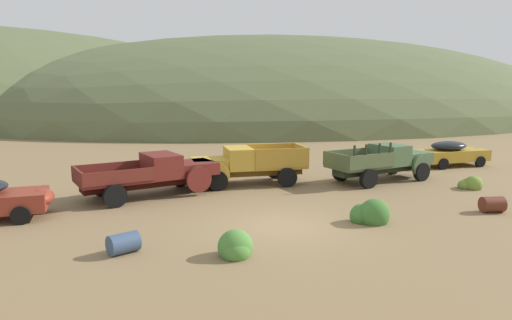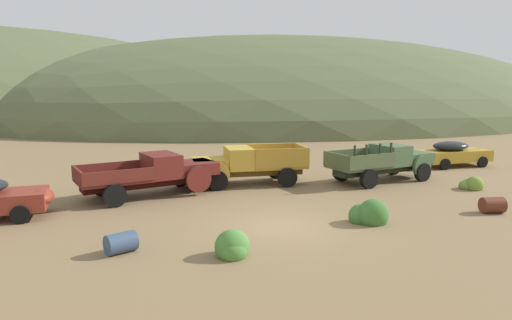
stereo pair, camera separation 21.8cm
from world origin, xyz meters
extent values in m
plane|color=olive|center=(0.00, 0.00, 0.00)|extent=(300.00, 300.00, 0.00)
ellipsoid|color=#56603D|center=(36.39, 60.31, 0.00)|extent=(109.51, 87.36, 26.89)
ellipsoid|color=brown|center=(90.93, 84.11, 0.00)|extent=(90.63, 77.38, 25.29)
ellipsoid|color=maroon|center=(-7.40, 5.37, 0.75)|extent=(1.17, 1.60, 0.61)
cylinder|color=black|center=(-8.14, 4.56, 0.34)|extent=(0.70, 0.31, 0.68)
cylinder|color=black|center=(-7.84, 6.37, 0.34)|extent=(0.70, 0.31, 0.68)
cube|color=black|center=(-2.91, 6.65, 0.66)|extent=(5.93, 1.42, 0.36)
cube|color=maroon|center=(-0.75, 6.79, 1.11)|extent=(1.97, 1.96, 0.55)
cube|color=#B7B2A8|center=(0.12, 6.85, 1.09)|extent=(0.16, 1.27, 0.44)
cylinder|color=maroon|center=(-0.92, 5.69, 0.76)|extent=(1.21, 0.26, 1.20)
cylinder|color=maroon|center=(-1.07, 7.87, 0.76)|extent=(1.21, 0.26, 1.20)
cube|color=maroon|center=(-2.35, 6.69, 1.36)|extent=(1.50, 2.20, 1.05)
cube|color=black|center=(-1.74, 6.73, 1.57)|extent=(0.17, 1.79, 0.59)
cube|color=maroon|center=(-4.51, 6.54, 0.90)|extent=(3.11, 2.40, 0.12)
cube|color=maroon|center=(-4.44, 5.44, 1.23)|extent=(2.97, 0.30, 0.55)
cube|color=maroon|center=(-4.58, 7.64, 1.23)|extent=(2.97, 0.30, 0.55)
cube|color=maroon|center=(-5.93, 6.45, 1.23)|extent=(0.25, 2.21, 0.55)
cylinder|color=black|center=(-1.07, 7.92, 0.48)|extent=(0.98, 0.34, 0.96)
cylinder|color=black|center=(-4.68, 5.38, 0.48)|extent=(0.98, 0.34, 0.96)
cylinder|color=black|center=(-4.83, 7.67, 0.48)|extent=(0.98, 0.34, 0.96)
cube|color=brown|center=(2.20, 6.86, 0.66)|extent=(5.47, 2.27, 0.36)
cube|color=gold|center=(0.27, 7.35, 1.11)|extent=(2.08, 2.11, 0.55)
cube|color=#B7B2A8|center=(-0.50, 7.54, 1.09)|extent=(0.37, 1.18, 0.44)
cylinder|color=gold|center=(0.75, 8.29, 0.76)|extent=(1.21, 0.47, 1.20)
cylinder|color=gold|center=(0.24, 6.29, 0.76)|extent=(1.21, 0.47, 1.20)
cube|color=gold|center=(1.70, 6.98, 1.36)|extent=(1.70, 2.25, 1.05)
cube|color=black|center=(1.16, 7.12, 1.57)|extent=(0.46, 1.66, 0.59)
cube|color=#B5882D|center=(3.63, 6.50, 0.90)|extent=(3.15, 2.69, 0.12)
cube|color=#B5882D|center=(3.89, 7.51, 1.43)|extent=(2.67, 0.76, 0.95)
cube|color=#B5882D|center=(3.37, 5.48, 1.43)|extent=(2.67, 0.76, 0.95)
cube|color=#B5882D|center=(4.90, 6.18, 1.43)|extent=(0.61, 2.05, 0.95)
cylinder|color=black|center=(0.76, 8.34, 0.48)|extent=(1.00, 0.51, 0.96)
cylinder|color=black|center=(0.23, 6.23, 0.48)|extent=(1.00, 0.51, 0.96)
cylinder|color=black|center=(4.12, 7.50, 0.48)|extent=(1.00, 0.51, 0.96)
cylinder|color=black|center=(3.58, 5.39, 0.48)|extent=(1.00, 0.51, 0.96)
cube|color=#232B1B|center=(8.71, 4.35, 0.66)|extent=(5.73, 1.03, 0.36)
cube|color=#47603D|center=(10.82, 4.39, 1.11)|extent=(1.83, 1.69, 0.55)
cube|color=#B7B2A8|center=(11.66, 4.40, 1.09)|extent=(0.10, 1.14, 0.44)
cylinder|color=#47603D|center=(10.59, 3.40, 0.76)|extent=(1.20, 0.20, 1.20)
cylinder|color=#47603D|center=(10.56, 5.37, 0.76)|extent=(1.20, 0.20, 1.20)
cube|color=#47603D|center=(9.25, 4.36, 1.36)|extent=(1.36, 1.93, 1.05)
cube|color=black|center=(9.85, 4.37, 1.57)|extent=(0.08, 1.62, 0.59)
cube|color=#495735|center=(7.15, 4.32, 0.90)|extent=(2.92, 2.04, 0.12)
cube|color=#495735|center=(7.16, 3.33, 1.31)|extent=(2.89, 0.15, 0.70)
cube|color=#495735|center=(7.13, 5.32, 1.31)|extent=(2.89, 0.15, 0.70)
cube|color=#495735|center=(5.76, 4.30, 1.31)|extent=(0.13, 2.00, 0.70)
cube|color=#232B1B|center=(6.01, 3.31, 1.91)|extent=(0.08, 0.08, 0.50)
cube|color=#232B1B|center=(6.73, 3.32, 1.91)|extent=(0.08, 0.08, 0.50)
cube|color=#232B1B|center=(7.60, 3.33, 1.91)|extent=(0.08, 0.08, 0.50)
cube|color=#232B1B|center=(8.32, 3.35, 1.91)|extent=(0.08, 0.08, 0.50)
cylinder|color=black|center=(10.59, 3.34, 0.48)|extent=(0.96, 0.30, 0.96)
cylinder|color=black|center=(10.56, 5.42, 0.48)|extent=(0.96, 0.30, 0.96)
cylinder|color=black|center=(6.92, 3.28, 0.48)|extent=(0.96, 0.30, 0.96)
cylinder|color=black|center=(6.89, 5.36, 0.48)|extent=(0.96, 0.30, 0.96)
cube|color=#B28928|center=(15.85, 5.76, 0.68)|extent=(4.70, 2.56, 0.68)
ellipsoid|color=black|center=(15.59, 5.81, 1.28)|extent=(2.56, 1.98, 0.57)
ellipsoid|color=#B28928|center=(17.83, 5.42, 0.75)|extent=(1.22, 1.61, 0.61)
cylinder|color=black|center=(17.05, 4.63, 0.34)|extent=(0.70, 0.31, 0.68)
cylinder|color=black|center=(17.37, 6.42, 0.34)|extent=(0.70, 0.31, 0.68)
cylinder|color=black|center=(14.34, 5.10, 0.34)|extent=(0.70, 0.31, 0.68)
cylinder|color=black|center=(14.65, 6.90, 0.34)|extent=(0.70, 0.31, 0.68)
cylinder|color=#384C6B|center=(-5.49, -0.07, 0.31)|extent=(0.99, 0.79, 0.61)
cylinder|color=#5B2819|center=(8.30, -2.30, 0.31)|extent=(1.02, 0.89, 0.62)
ellipsoid|color=#3D702D|center=(3.30, -1.05, 0.20)|extent=(1.02, 0.92, 0.72)
ellipsoid|color=#3D702D|center=(3.21, -1.20, 0.31)|extent=(1.17, 1.05, 1.14)
ellipsoid|color=#3D702D|center=(2.86, -0.90, 0.24)|extent=(0.85, 0.77, 0.87)
ellipsoid|color=olive|center=(15.90, 8.84, 0.17)|extent=(0.75, 0.67, 0.64)
ellipsoid|color=olive|center=(15.83, 8.83, 0.13)|extent=(0.56, 0.51, 0.46)
ellipsoid|color=#4C8438|center=(-8.94, 11.11, 0.14)|extent=(0.56, 0.50, 0.50)
ellipsoid|color=olive|center=(11.09, 1.05, 0.15)|extent=(0.78, 0.70, 0.55)
ellipsoid|color=olive|center=(11.23, 1.07, 0.17)|extent=(0.69, 0.62, 0.62)
ellipsoid|color=olive|center=(11.29, 0.78, 0.23)|extent=(0.90, 0.81, 0.84)
ellipsoid|color=#4C8438|center=(-2.70, -1.97, 0.20)|extent=(0.85, 0.77, 0.73)
ellipsoid|color=#4C8438|center=(-2.66, -1.81, 0.28)|extent=(1.05, 0.94, 1.01)
camera|label=1|loc=(-8.07, -13.32, 4.88)|focal=31.98mm
camera|label=2|loc=(-7.88, -13.42, 4.88)|focal=31.98mm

